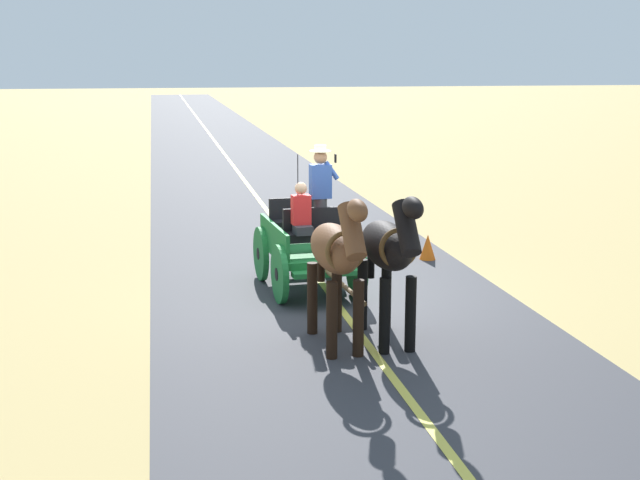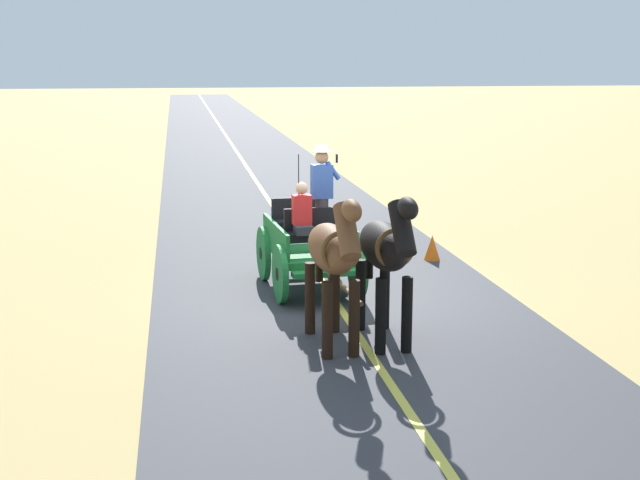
# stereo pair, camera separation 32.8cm
# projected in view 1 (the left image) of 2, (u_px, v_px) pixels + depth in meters

# --- Properties ---
(ground_plane) EXTENTS (200.00, 200.00, 0.00)m
(ground_plane) POSITION_uv_depth(u_px,v_px,m) (332.00, 297.00, 14.43)
(ground_plane) COLOR tan
(road_surface) EXTENTS (5.94, 160.00, 0.01)m
(road_surface) POSITION_uv_depth(u_px,v_px,m) (332.00, 297.00, 14.43)
(road_surface) COLOR #38383D
(road_surface) RESTS_ON ground
(road_centre_stripe) EXTENTS (0.12, 160.00, 0.00)m
(road_centre_stripe) POSITION_uv_depth(u_px,v_px,m) (332.00, 297.00, 14.42)
(road_centre_stripe) COLOR #DBCC4C
(road_centre_stripe) RESTS_ON road_surface
(horse_drawn_carriage) EXTENTS (1.58, 4.52, 2.50)m
(horse_drawn_carriage) POSITION_uv_depth(u_px,v_px,m) (308.00, 243.00, 14.76)
(horse_drawn_carriage) COLOR #1E7233
(horse_drawn_carriage) RESTS_ON ground
(horse_near_side) EXTENTS (0.62, 2.13, 2.21)m
(horse_near_side) POSITION_uv_depth(u_px,v_px,m) (389.00, 250.00, 11.88)
(horse_near_side) COLOR black
(horse_near_side) RESTS_ON ground
(horse_off_side) EXTENTS (0.65, 2.13, 2.21)m
(horse_off_side) POSITION_uv_depth(u_px,v_px,m) (337.00, 253.00, 11.69)
(horse_off_side) COLOR brown
(horse_off_side) RESTS_ON ground
(traffic_cone) EXTENTS (0.32, 0.32, 0.50)m
(traffic_cone) POSITION_uv_depth(u_px,v_px,m) (428.00, 247.00, 17.08)
(traffic_cone) COLOR orange
(traffic_cone) RESTS_ON ground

